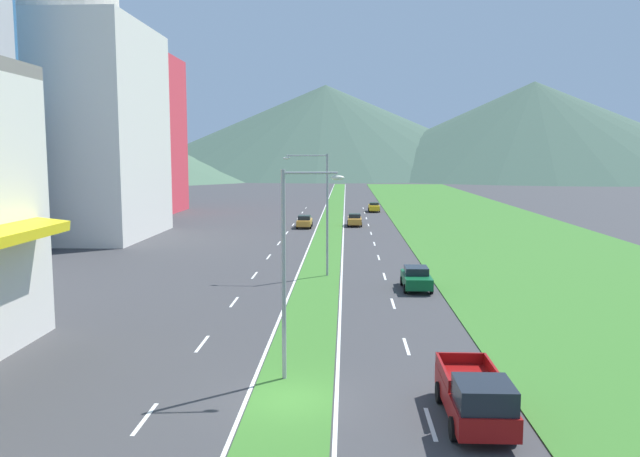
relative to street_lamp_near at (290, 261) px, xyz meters
The scene contains 39 objects.
ground_plane 5.60m from the street_lamp_near, 84.94° to the right, with size 600.00×600.00×0.00m, color #38383A.
grass_median 57.88m from the street_lamp_near, 89.79° to the left, with size 3.20×240.00×0.06m, color #387028.
grass_verge_right 61.51m from the street_lamp_near, 70.16° to the left, with size 24.00×240.00×0.06m, color #387028.
lane_dash_left_2 8.22m from the street_lamp_near, 139.16° to the right, with size 0.16×2.80×0.01m, color silver.
lane_dash_left_3 8.54m from the street_lamp_near, 135.39° to the left, with size 0.16×2.80×0.01m, color silver.
lane_dash_left_4 15.57m from the street_lamp_near, 109.41° to the left, with size 0.16×2.80×0.01m, color silver.
lane_dash_left_5 24.00m from the street_lamp_near, 102.04° to the left, with size 0.16×2.80×0.01m, color silver.
lane_dash_left_6 32.76m from the street_lamp_near, 98.69° to the left, with size 0.16×2.80×0.01m, color silver.
lane_dash_left_7 41.65m from the street_lamp_near, 96.80° to the left, with size 0.16×2.80×0.01m, color silver.
lane_dash_left_8 50.60m from the street_lamp_near, 95.58° to the left, with size 0.16×2.80×0.01m, color silver.
lane_dash_left_9 59.58m from the street_lamp_near, 94.73° to the left, with size 0.16×2.80×0.01m, color silver.
lane_dash_left_10 68.58m from the street_lamp_near, 94.10° to the left, with size 0.16×2.80×0.01m, color silver.
lane_dash_left_11 77.59m from the street_lamp_near, 93.62° to the left, with size 0.16×2.80×0.01m, color silver.
lane_dash_left_12 86.62m from the street_lamp_near, 93.24° to the left, with size 0.16×2.80×0.01m, color silver.
lane_dash_right_2 8.47m from the street_lamp_near, 38.55° to the right, with size 0.16×2.80×0.01m, color silver.
lane_dash_right_3 8.79m from the street_lamp_near, 42.29° to the left, with size 0.16×2.80×0.01m, color silver.
lane_dash_right_4 15.70m from the street_lamp_near, 69.08° to the left, with size 0.16×2.80×0.01m, color silver.
lane_dash_right_5 24.08m from the street_lamp_near, 76.97° to the left, with size 0.16×2.80×0.01m, color silver.
lane_dash_right_6 32.83m from the street_lamp_near, 80.58° to the left, with size 0.16×2.80×0.01m, color silver.
lane_dash_right_7 41.70m from the street_lamp_near, 82.63° to the left, with size 0.16×2.80×0.01m, color silver.
lane_dash_right_8 50.64m from the street_lamp_near, 83.95° to the left, with size 0.16×2.80×0.01m, color silver.
lane_dash_right_9 59.62m from the street_lamp_near, 84.87° to the left, with size 0.16×2.80×0.01m, color silver.
lane_dash_right_10 68.61m from the street_lamp_near, 85.55° to the left, with size 0.16×2.80×0.01m, color silver.
lane_dash_right_11 77.62m from the street_lamp_near, 86.07° to the left, with size 0.16×2.80×0.01m, color silver.
lane_dash_right_12 86.64m from the street_lamp_near, 86.48° to the left, with size 0.16×2.80×0.01m, color silver.
edge_line_median_left 57.90m from the street_lamp_near, 91.53° to the left, with size 0.16×240.00×0.01m, color silver.
edge_line_median_right 57.92m from the street_lamp_near, 88.06° to the left, with size 0.16×240.00×0.01m, color silver.
domed_building 55.34m from the street_lamp_near, 122.76° to the left, with size 18.37×18.37×37.74m.
midrise_colored 83.89m from the street_lamp_near, 112.50° to the left, with size 13.35×13.35×25.12m, color #D83847.
hill_far_left 254.90m from the street_lamp_near, 115.46° to the left, with size 180.26×180.26×20.45m, color #47664C.
hill_far_center 282.16m from the street_lamp_near, 91.59° to the left, with size 198.08×198.08×42.58m, color #3D5647.
hill_far_right 270.05m from the street_lamp_near, 71.94° to the left, with size 182.61×182.61×40.96m, color #3D5647.
street_lamp_near is the anchor object (origin of this frame).
street_lamp_mid 22.87m from the street_lamp_near, 88.90° to the left, with size 3.50×0.28×9.52m.
car_0 79.72m from the street_lamp_near, 85.03° to the left, with size 1.87×4.56×1.53m.
car_1 56.01m from the street_lamp_near, 93.21° to the left, with size 1.96×4.48×1.60m.
car_3 20.17m from the street_lamp_near, 68.40° to the left, with size 2.00×4.33×1.58m.
car_4 58.34m from the street_lamp_near, 86.63° to the left, with size 1.94×4.24×1.62m.
pickup_truck_0 9.03m from the street_lamp_near, 31.44° to the right, with size 2.18×5.40×2.00m.
Camera 1 is at (2.09, -23.33, 9.44)m, focal length 35.48 mm.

